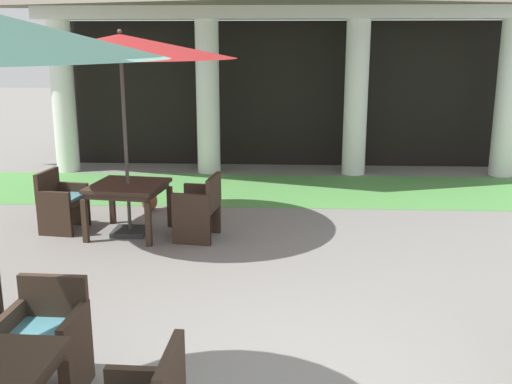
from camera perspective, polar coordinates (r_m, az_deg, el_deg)
lawn_strip at (r=10.71m, az=2.27°, el=0.21°), size 11.69×2.40×0.01m
patio_table_near_foreground at (r=8.30m, az=-12.04°, el=0.12°), size 1.06×1.06×0.71m
patio_umbrella_near_foreground at (r=8.07m, az=-12.74°, el=13.23°), size 2.99×2.99×2.73m
patio_chair_near_foreground_west at (r=8.78m, az=-18.00°, el=-0.93°), size 0.57×0.66×0.84m
patio_chair_near_foreground_east at (r=8.03m, az=-5.38°, el=-1.51°), size 0.59×0.67×0.86m
patio_chair_mid_left_north at (r=4.86m, az=-19.37°, el=-13.22°), size 0.57×0.55×0.85m
terracotta_urn at (r=9.51m, az=-10.08°, el=-0.82°), size 0.25×0.25×0.39m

